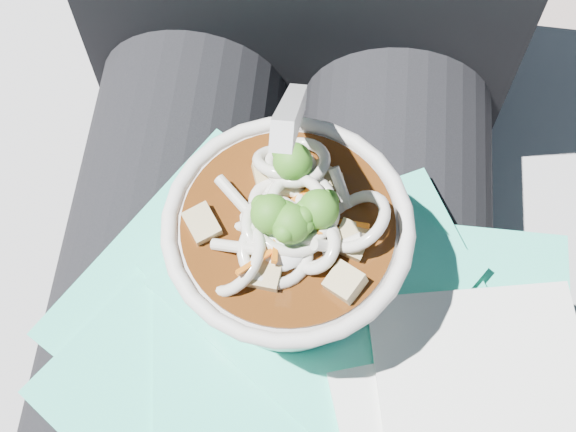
# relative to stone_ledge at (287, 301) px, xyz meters

# --- Properties ---
(stone_ledge) EXTENTS (1.02, 0.54, 0.42)m
(stone_ledge) POSITION_rel_stone_ledge_xyz_m (0.00, 0.00, 0.00)
(stone_ledge) COLOR gray
(stone_ledge) RESTS_ON ground
(lap) EXTENTS (0.32, 0.48, 0.15)m
(lap) POSITION_rel_stone_ledge_xyz_m (0.00, -0.15, 0.29)
(lap) COLOR black
(lap) RESTS_ON stone_ledge
(person_body) EXTENTS (0.34, 0.94, 0.97)m
(person_body) POSITION_rel_stone_ledge_xyz_m (-0.00, -0.06, 0.32)
(person_body) COLOR black
(person_body) RESTS_ON ground
(plastic_bag) EXTENTS (0.34, 0.32, 0.02)m
(plastic_bag) POSITION_rel_stone_ledge_xyz_m (0.03, -0.14, 0.37)
(plastic_bag) COLOR #32D0AE
(plastic_bag) RESTS_ON lap
(udon_bowl) EXTENTS (0.15, 0.16, 0.18)m
(udon_bowl) POSITION_rel_stone_ledge_xyz_m (0.01, -0.12, 0.43)
(udon_bowl) COLOR silver
(udon_bowl) RESTS_ON plastic_bag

